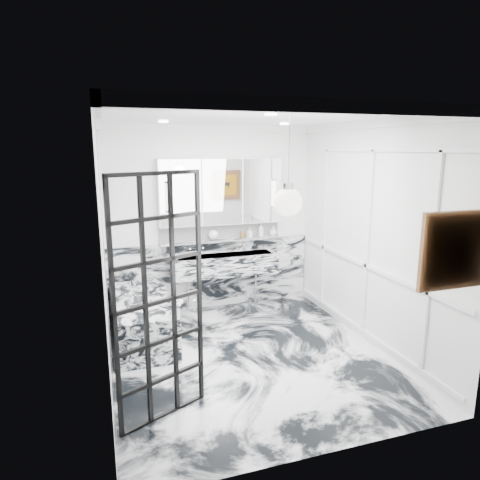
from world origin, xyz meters
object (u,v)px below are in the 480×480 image
object	(u,v)px
crittall_door	(160,302)
trough_sink	(225,264)
mirror_cabinet	(221,192)
bathtub	(142,319)

from	to	relation	value
crittall_door	trough_sink	distance (m)	2.77
trough_sink	crittall_door	bearing A→B (deg)	-118.09
trough_sink	mirror_cabinet	world-z (taller)	mirror_cabinet
trough_sink	bathtub	xyz separation A→B (m)	(-1.33, -0.66, -0.45)
crittall_door	trough_sink	world-z (taller)	crittall_door
bathtub	crittall_door	bearing A→B (deg)	-88.90
mirror_cabinet	bathtub	distance (m)	2.20
trough_sink	bathtub	size ratio (longest dim) A/B	0.97
crittall_door	bathtub	xyz separation A→B (m)	(-0.03, 1.76, -0.86)
bathtub	trough_sink	bearing A→B (deg)	26.48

